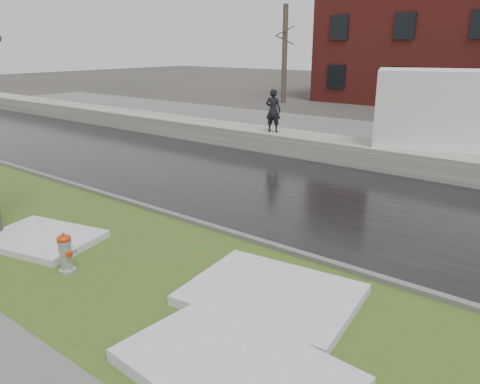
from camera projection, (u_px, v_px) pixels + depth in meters
The scene contains 13 objects.
ground at pixel (188, 248), 9.41m from camera, with size 120.00×120.00×0.00m, color #47423D.
verge at pixel (139, 270), 8.47m from camera, with size 60.00×4.50×0.04m, color #34501A.
road at pixel (303, 194), 12.78m from camera, with size 60.00×7.00×0.03m, color black.
parking_lot at pixel (409, 144), 19.16m from camera, with size 60.00×9.00×0.03m, color slate.
curb at pixel (220, 230), 10.14m from camera, with size 60.00×0.15×0.14m, color slate.
snowbank at pixel (367, 154), 15.83m from camera, with size 60.00×1.60×0.75m, color #B9B5A9.
bg_tree_left at pixel (285, 53), 31.97m from camera, with size 1.40×1.62×6.50m.
bg_tree_center at pixel (392, 53), 31.45m from camera, with size 1.40×1.62×6.50m.
fire_hydrant at pixel (66, 251), 8.24m from camera, with size 0.36×0.32×0.74m.
worker at pixel (273, 110), 17.50m from camera, with size 0.59×0.38×1.61m, color black.
snow_patch_near at pixel (272, 295), 7.44m from camera, with size 2.60×2.00×0.16m, color silver.
snow_patch_far at pixel (42, 239), 9.60m from camera, with size 2.20×1.60×0.14m, color silver.
snow_patch_side at pixel (235, 369), 5.72m from camera, with size 2.80×1.80×0.18m, color silver.
Camera 1 is at (6.15, -6.14, 3.92)m, focal length 35.00 mm.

